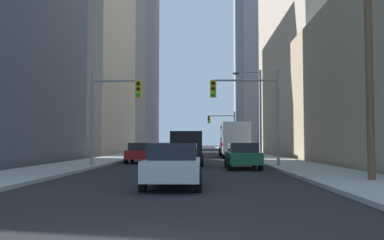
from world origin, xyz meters
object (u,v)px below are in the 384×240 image
at_px(traffic_signal_far_right, 223,125).
at_px(sedan_silver, 174,165).
at_px(traffic_signal_near_left, 113,103).
at_px(cargo_van_black, 187,146).
at_px(city_bus, 234,139).
at_px(sedan_beige, 165,149).
at_px(sedan_green, 243,156).
at_px(sedan_blue, 189,151).
at_px(sedan_red, 140,153).
at_px(traffic_signal_near_right, 248,102).

bearing_deg(traffic_signal_far_right, sedan_silver, -94.98).
relative_size(sedan_silver, traffic_signal_far_right, 0.70).
bearing_deg(traffic_signal_near_left, cargo_van_black, 30.48).
bearing_deg(city_bus, traffic_signal_near_left, -117.39).
xyz_separation_m(sedan_beige, traffic_signal_far_right, (7.61, 7.43, 3.28)).
bearing_deg(sedan_green, traffic_signal_near_left, 171.32).
bearing_deg(sedan_silver, city_bus, 81.54).
bearing_deg(cargo_van_black, city_bus, 73.48).
relative_size(sedan_blue, traffic_signal_far_right, 0.71).
distance_m(cargo_van_black, sedan_silver, 13.97).
height_order(cargo_van_black, sedan_beige, cargo_van_black).
height_order(sedan_blue, traffic_signal_far_right, traffic_signal_far_right).
relative_size(cargo_van_black, sedan_red, 1.23).
relative_size(cargo_van_black, sedan_green, 1.23).
relative_size(cargo_van_black, traffic_signal_far_right, 0.87).
xyz_separation_m(sedan_green, traffic_signal_near_right, (0.48, 1.21, 3.29)).
xyz_separation_m(sedan_blue, sedan_beige, (-3.45, 15.51, 0.00)).
height_order(sedan_blue, traffic_signal_near_left, traffic_signal_near_left).
distance_m(sedan_red, sedan_blue, 6.29).
relative_size(sedan_silver, sedan_green, 0.99).
distance_m(city_bus, traffic_signal_near_left, 19.12).
distance_m(city_bus, cargo_van_black, 14.83).
height_order(sedan_green, sedan_beige, same).
relative_size(city_bus, sedan_beige, 2.73).
relative_size(sedan_green, sedan_blue, 1.00).
bearing_deg(sedan_silver, sedan_green, 71.67).
distance_m(sedan_red, traffic_signal_near_left, 6.66).
height_order(city_bus, traffic_signal_near_right, traffic_signal_near_right).
xyz_separation_m(traffic_signal_near_left, traffic_signal_near_right, (8.37, 0.00, 0.05)).
height_order(cargo_van_black, traffic_signal_near_right, traffic_signal_near_right).
height_order(sedan_silver, sedan_green, same).
distance_m(cargo_van_black, sedan_beige, 24.13).
height_order(traffic_signal_near_left, traffic_signal_far_right, same).
bearing_deg(traffic_signal_near_right, sedan_green, -111.56).
bearing_deg(sedan_blue, traffic_signal_far_right, 79.70).
bearing_deg(sedan_red, sedan_blue, 56.43).
bearing_deg(sedan_silver, traffic_signal_near_left, 111.95).
bearing_deg(sedan_red, sedan_green, -44.68).
bearing_deg(sedan_blue, traffic_signal_near_right, -69.82).
xyz_separation_m(sedan_silver, sedan_beige, (-3.67, 37.81, 0.00)).
xyz_separation_m(city_bus, traffic_signal_near_left, (-8.74, -16.87, 2.08)).
bearing_deg(sedan_silver, sedan_beige, 95.55).
relative_size(traffic_signal_near_right, traffic_signal_far_right, 1.00).
bearing_deg(city_bus, sedan_silver, -98.46).
xyz_separation_m(traffic_signal_near_left, traffic_signal_far_right, (8.50, 33.95, 0.04)).
height_order(sedan_beige, traffic_signal_near_right, traffic_signal_near_right).
relative_size(cargo_van_black, sedan_beige, 1.23).
xyz_separation_m(sedan_green, traffic_signal_near_left, (-7.89, 1.21, 3.24)).
bearing_deg(sedan_red, cargo_van_black, -40.08).
bearing_deg(sedan_red, traffic_signal_far_right, 74.82).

